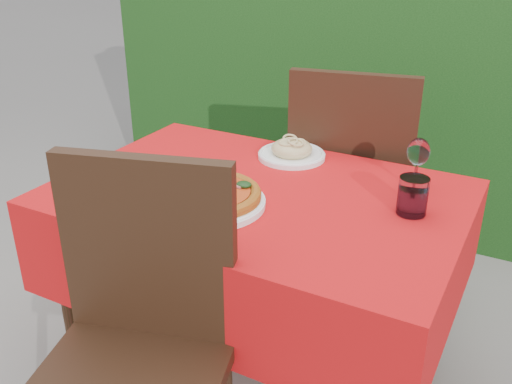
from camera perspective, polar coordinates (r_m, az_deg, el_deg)
The scene contains 10 objects.
ground at distance 2.21m, azimuth 0.17°, elevation -17.75°, with size 60.00×60.00×0.00m, color #67615D.
hedge at distance 3.13m, azimuth 14.09°, elevation 13.58°, with size 3.20×0.55×1.78m.
dining_table at distance 1.86m, azimuth 0.19°, elevation -4.10°, with size 1.26×0.86×0.75m.
chair_near at distance 1.49m, azimuth -11.86°, elevation -13.80°, with size 0.57×0.57×1.01m.
chair_far at distance 2.31m, azimuth 9.53°, elevation 1.56°, with size 0.55×0.55×1.03m.
pizza_plate at distance 1.68m, azimuth -4.81°, elevation -0.48°, with size 0.34×0.34×0.06m.
pasta_plate at distance 2.04m, azimuth 3.59°, elevation 4.07°, with size 0.24×0.24×0.07m.
water_glass at distance 1.68m, azimuth 15.38°, elevation -0.56°, with size 0.09×0.09×0.11m.
wine_glass at distance 1.82m, azimuth 15.92°, elevation 3.67°, with size 0.07×0.07×0.17m.
fork at distance 1.91m, azimuth -10.11°, elevation 1.53°, with size 0.03×0.20×0.01m, color silver.
Camera 1 is at (0.76, -1.43, 1.50)m, focal length 40.00 mm.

